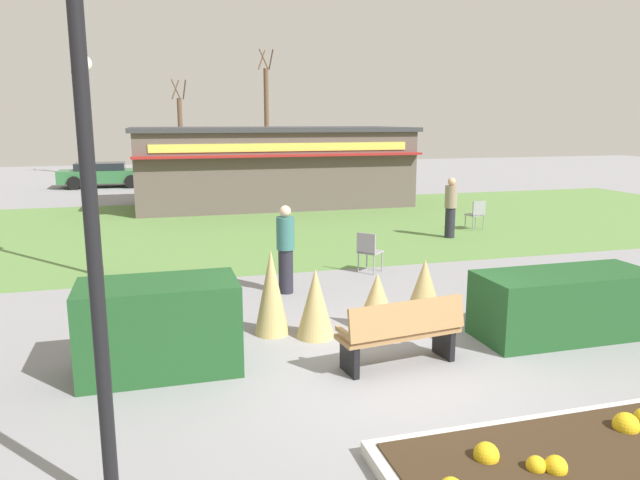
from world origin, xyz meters
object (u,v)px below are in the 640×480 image
(park_bench, at_px, (401,332))
(parked_car_center_slot, at_px, (211,172))
(lamppost_mid, at_px, (88,141))
(lamppost_near, at_px, (88,176))
(food_kiosk, at_px, (271,166))
(cafe_chair_east, at_px, (368,249))
(tree_center_bg, at_px, (83,130))
(person_standing, at_px, (286,249))
(parked_car_west_slot, at_px, (103,174))
(person_strolling, at_px, (451,207))
(tree_left_bg, at_px, (181,134))
(tree_right_bg, at_px, (267,120))
(trash_bin, at_px, (547,304))
(cafe_chair_west, at_px, (477,213))

(park_bench, xyz_separation_m, parked_car_center_slot, (-0.09, 24.33, 0.16))
(parked_car_center_slot, bearing_deg, lamppost_mid, -103.06)
(lamppost_near, relative_size, parked_car_center_slot, 1.06)
(food_kiosk, bearing_deg, cafe_chair_east, -90.56)
(cafe_chair_east, distance_m, tree_center_bg, 28.60)
(person_standing, relative_size, parked_car_west_slot, 0.40)
(person_strolling, bearing_deg, tree_left_bg, -135.24)
(food_kiosk, distance_m, person_strolling, 8.87)
(park_bench, xyz_separation_m, parked_car_west_slot, (-5.38, 24.33, 0.16))
(lamppost_near, height_order, tree_right_bg, tree_right_bg)
(tree_right_bg, bearing_deg, person_standing, -100.04)
(trash_bin, bearing_deg, food_kiosk, 94.55)
(park_bench, height_order, person_strolling, person_strolling)
(cafe_chair_west, relative_size, tree_left_bg, 0.16)
(tree_right_bg, bearing_deg, park_bench, -97.26)
(lamppost_near, xyz_separation_m, cafe_chair_east, (4.88, 6.95, -2.31))
(person_strolling, bearing_deg, cafe_chair_east, -20.29)
(person_standing, distance_m, tree_center_bg, 29.03)
(lamppost_mid, relative_size, tree_right_bg, 0.63)
(park_bench, height_order, parked_car_center_slot, parked_car_center_slot)
(food_kiosk, bearing_deg, lamppost_mid, -120.17)
(tree_right_bg, bearing_deg, tree_center_bg, 159.25)
(park_bench, relative_size, lamppost_mid, 0.39)
(food_kiosk, relative_size, cafe_chair_west, 11.82)
(lamppost_mid, distance_m, cafe_chair_east, 6.23)
(parked_car_west_slot, bearing_deg, tree_center_bg, 101.05)
(cafe_chair_west, relative_size, parked_car_center_slot, 0.21)
(lamppost_near, xyz_separation_m, tree_center_bg, (-3.36, 34.25, -0.16))
(lamppost_near, relative_size, tree_right_bg, 0.63)
(person_strolling, bearing_deg, parked_car_center_slot, -134.13)
(trash_bin, bearing_deg, person_strolling, 73.04)
(person_strolling, bearing_deg, person_standing, -25.08)
(trash_bin, bearing_deg, tree_left_bg, 97.72)
(lamppost_mid, xyz_separation_m, food_kiosk, (5.73, 9.86, -1.33))
(tree_center_bg, bearing_deg, trash_bin, -73.12)
(lamppost_near, height_order, parked_car_center_slot, lamppost_near)
(cafe_chair_east, relative_size, person_standing, 0.53)
(parked_car_west_slot, relative_size, tree_left_bg, 0.75)
(trash_bin, bearing_deg, tree_right_bg, 88.09)
(person_standing, bearing_deg, tree_left_bg, 145.61)
(parked_car_west_slot, bearing_deg, food_kiosk, -50.46)
(tree_left_bg, bearing_deg, cafe_chair_west, -70.22)
(lamppost_mid, height_order, person_standing, lamppost_mid)
(lamppost_near, xyz_separation_m, trash_bin, (6.22, 2.69, -2.36))
(lamppost_mid, xyz_separation_m, tree_right_bg, (7.88, 21.95, 0.42))
(trash_bin, height_order, food_kiosk, food_kiosk)
(cafe_chair_east, bearing_deg, tree_left_bg, 96.00)
(parked_car_west_slot, bearing_deg, trash_bin, -71.27)
(lamppost_mid, bearing_deg, person_standing, -33.58)
(person_standing, bearing_deg, park_bench, -25.06)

